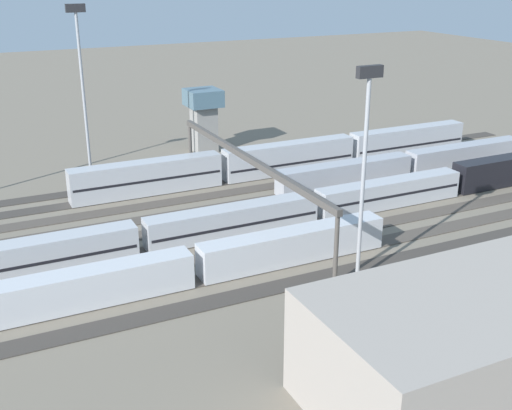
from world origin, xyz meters
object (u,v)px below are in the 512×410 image
Objects in this scene: train_on_track_1 at (289,158)px; light_mast_2 at (81,73)px; train_on_track_3 at (408,164)px; signal_gantry at (248,162)px; control_tower at (204,115)px; light_mast_1 at (365,146)px; train_on_track_5 at (218,223)px; train_on_track_7 at (195,265)px.

light_mast_2 is at bearing -16.08° from train_on_track_1.
train_on_track_1 is 1.51× the size of train_on_track_3.
signal_gantry is 34.29m from control_tower.
train_on_track_3 is 41.28m from light_mast_1.
train_on_track_5 is at bearing 108.40° from light_mast_2.
train_on_track_5 is at bearing -61.31° from light_mast_1.
control_tower is (-22.99, -9.74, -10.56)m from light_mast_2.
train_on_track_7 is at bearing 67.40° from control_tower.
train_on_track_3 is at bearing 148.74° from train_on_track_1.
train_on_track_3 is 1.05× the size of signal_gantry.
control_tower is at bearing -112.60° from train_on_track_7.
train_on_track_1 is at bearing -136.52° from train_on_track_5.
light_mast_2 is at bearing 22.95° from control_tower.
control_tower is at bearing -101.59° from signal_gantry.
train_on_track_1 is 21.55m from signal_gantry.
train_on_track_1 is 6.24× the size of control_tower.
signal_gantry is (14.58, 15.00, 5.20)m from train_on_track_1.
train_on_track_5 is 23.54m from light_mast_1.
signal_gantry is at bearing -82.60° from light_mast_1.
light_mast_1 is 23.52m from signal_gantry.
train_on_track_1 is 0.62× the size of train_on_track_5.
train_on_track_3 is at bearing 158.22° from light_mast_2.
control_tower is at bearing -109.15° from train_on_track_5.
control_tower is at bearing -157.05° from light_mast_2.
train_on_track_3 is 2.03× the size of light_mast_1.
train_on_track_5 is at bearing 14.91° from train_on_track_3.
light_mast_1 is at bearing 43.95° from train_on_track_3.
train_on_track_1 is at bearing -132.94° from train_on_track_7.
train_on_track_5 reaches higher than train_on_track_3.
light_mast_1 is 2.03× the size of control_tower.
light_mast_1 reaches higher than train_on_track_5.
train_on_track_7 is 12.11m from train_on_track_5.
train_on_track_5 is 10.02m from signal_gantry.
control_tower is (7.69, -18.58, 4.16)m from train_on_track_1.
control_tower is at bearing -49.79° from train_on_track_3.
train_on_track_5 is 4.94× the size of light_mast_1.
train_on_track_5 is 2.55× the size of signal_gantry.
train_on_track_1 is 40.93m from light_mast_1.
light_mast_1 reaches higher than train_on_track_1.
train_on_track_7 is (27.91, 30.00, -0.57)m from train_on_track_1.
signal_gantry is at bearing 78.41° from control_tower.
train_on_track_1 is 2.63× the size of light_mast_2.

